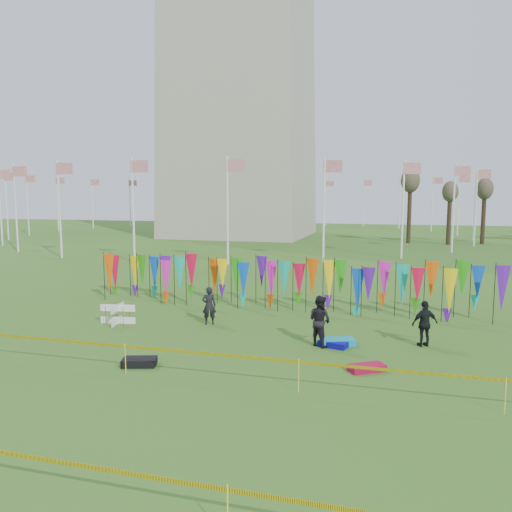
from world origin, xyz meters
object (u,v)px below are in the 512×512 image
(kite_bag_blue, at_px, (333,344))
(person_right, at_px, (425,324))
(person_left, at_px, (209,306))
(person_mid, at_px, (320,321))
(box_kite, at_px, (118,314))
(kite_bag_black, at_px, (139,362))
(kite_bag_turquoise, at_px, (338,342))
(kite_bag_red, at_px, (367,368))

(kite_bag_blue, bearing_deg, person_right, 16.81)
(person_left, distance_m, person_mid, 4.94)
(box_kite, xyz_separation_m, kite_bag_black, (3.26, -4.22, -0.29))
(kite_bag_turquoise, xyz_separation_m, kite_bag_blue, (-0.14, -0.24, -0.01))
(kite_bag_black, bearing_deg, box_kite, 127.67)
(person_left, xyz_separation_m, person_mid, (4.65, -1.66, 0.11))
(box_kite, distance_m, kite_bag_red, 10.28)
(kite_bag_blue, bearing_deg, kite_bag_turquoise, 59.98)
(person_right, relative_size, kite_bag_black, 1.58)
(kite_bag_red, height_order, kite_bag_black, kite_bag_black)
(kite_bag_blue, relative_size, kite_bag_red, 0.90)
(kite_bag_blue, bearing_deg, kite_bag_red, -59.67)
(kite_bag_red, bearing_deg, person_left, 149.17)
(box_kite, xyz_separation_m, kite_bag_turquoise, (8.78, -0.51, -0.29))
(kite_bag_black, bearing_deg, person_left, 87.03)
(kite_bag_blue, bearing_deg, box_kite, 175.09)
(person_left, height_order, person_mid, person_mid)
(person_right, bearing_deg, kite_bag_red, 33.49)
(person_left, bearing_deg, person_mid, 138.94)
(box_kite, xyz_separation_m, person_right, (11.61, 0.15, 0.38))
(box_kite, xyz_separation_m, kite_bag_blue, (8.64, -0.74, -0.30))
(kite_bag_black, bearing_deg, person_right, 27.62)
(box_kite, relative_size, kite_bag_turquoise, 0.71)
(person_left, height_order, person_right, person_right)
(person_left, relative_size, person_right, 0.96)
(person_left, distance_m, kite_bag_red, 7.43)
(box_kite, bearing_deg, kite_bag_turquoise, -3.31)
(kite_bag_turquoise, relative_size, kite_bag_red, 1.07)
(person_right, bearing_deg, person_left, -32.06)
(box_kite, distance_m, person_right, 11.62)
(box_kite, xyz_separation_m, kite_bag_red, (9.87, -2.85, -0.31))
(box_kite, height_order, kite_bag_black, box_kite)
(kite_bag_red, bearing_deg, kite_bag_blue, 120.33)
(box_kite, distance_m, kite_bag_turquoise, 8.80)
(person_mid, xyz_separation_m, kite_bag_black, (-4.92, -3.50, -0.75))
(person_mid, relative_size, kite_bag_red, 1.64)
(box_kite, bearing_deg, person_mid, -5.04)
(kite_bag_turquoise, distance_m, kite_bag_blue, 0.27)
(kite_bag_red, bearing_deg, kite_bag_turquoise, 115.10)
(person_mid, height_order, kite_bag_black, person_mid)
(person_mid, bearing_deg, kite_bag_blue, -150.66)
(person_right, xyz_separation_m, kite_bag_red, (-1.74, -3.01, -0.69))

